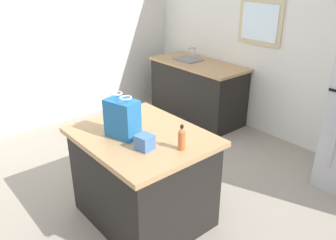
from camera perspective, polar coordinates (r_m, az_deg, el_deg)
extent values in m
plane|color=#9E9384|center=(3.62, -3.69, -13.93)|extent=(6.16, 6.16, 0.00)
cube|color=silver|center=(4.75, 20.19, 12.34)|extent=(5.14, 0.10, 2.75)
cube|color=#CCB78C|center=(4.95, 14.98, 15.29)|extent=(0.68, 0.04, 0.60)
cube|color=white|center=(4.93, 14.84, 15.28)|extent=(0.56, 0.02, 0.48)
cube|color=silver|center=(5.23, -21.71, 13.08)|extent=(0.10, 4.79, 2.75)
cube|color=black|center=(3.26, -4.09, -9.69)|extent=(1.11, 0.90, 0.84)
cube|color=tan|center=(3.04, -4.33, -2.75)|extent=(1.19, 0.98, 0.05)
cylinder|color=#B7B7BC|center=(3.80, 25.93, -1.81)|extent=(0.02, 0.02, 0.81)
cube|color=black|center=(5.45, 4.81, 4.66)|extent=(1.49, 0.65, 0.85)
cube|color=tan|center=(5.32, 4.97, 9.17)|extent=(1.53, 0.69, 0.04)
cube|color=slate|center=(5.48, 3.30, 9.34)|extent=(0.40, 0.32, 0.14)
cylinder|color=#B7B7BC|center=(5.54, 4.41, 10.97)|extent=(0.03, 0.03, 0.18)
cylinder|color=#B7B7BC|center=(5.47, 3.90, 11.73)|extent=(0.02, 0.14, 0.02)
cube|color=#236BAD|center=(2.94, -7.52, 0.25)|extent=(0.31, 0.24, 0.33)
torus|color=white|center=(2.92, -8.48, 4.36)|extent=(0.12, 0.12, 0.01)
torus|color=white|center=(2.81, -6.97, 3.65)|extent=(0.12, 0.12, 0.01)
cube|color=#4775B7|center=(2.76, -3.88, -3.65)|extent=(0.15, 0.14, 0.12)
cylinder|color=#C66633|center=(2.74, 2.26, -3.38)|extent=(0.06, 0.06, 0.16)
cone|color=#C66633|center=(2.70, 2.29, -1.62)|extent=(0.05, 0.05, 0.03)
cylinder|color=black|center=(2.69, 2.30, -1.09)|extent=(0.03, 0.03, 0.02)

